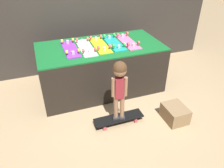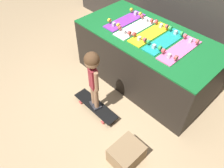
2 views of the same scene
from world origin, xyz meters
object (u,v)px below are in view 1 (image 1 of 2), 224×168
Objects in this scene: skateboard_yellow_on_rack at (100,45)px; skateboard_on_floor at (119,118)px; skateboard_pink_on_rack at (128,41)px; skateboard_white_on_rack at (86,47)px; skateboard_purple_on_rack at (70,48)px; storage_box at (175,113)px; child at (120,80)px; skateboard_teal_on_rack at (114,43)px.

skateboard_on_floor is (-0.04, -0.98, -0.74)m from skateboard_yellow_on_rack.
skateboard_pink_on_rack is (0.47, -0.02, 0.00)m from skateboard_yellow_on_rack.
skateboard_yellow_on_rack is (0.24, 0.03, 0.00)m from skateboard_white_on_rack.
skateboard_pink_on_rack is (0.95, -0.03, 0.00)m from skateboard_purple_on_rack.
skateboard_on_floor is at bearing -66.20° from skateboard_purple_on_rack.
storage_box is at bearing -58.10° from skateboard_yellow_on_rack.
skateboard_white_on_rack is 0.98m from child.
skateboard_teal_on_rack is 1.91× the size of storage_box.
skateboard_yellow_on_rack and skateboard_teal_on_rack have the same top height.
skateboard_teal_on_rack is 1.02m from child.
skateboard_yellow_on_rack is at bearing 87.62° from skateboard_on_floor.
skateboard_teal_on_rack is 1.00× the size of skateboard_pink_on_rack.
skateboard_pink_on_rack is at bearing -1.58° from skateboard_purple_on_rack.
child is (-0.28, -0.98, -0.10)m from skateboard_teal_on_rack.
skateboard_teal_on_rack and skateboard_pink_on_rack have the same top height.
skateboard_purple_on_rack is 1.00× the size of skateboard_pink_on_rack.
child is at bearing -66.20° from skateboard_purple_on_rack.
skateboard_white_on_rack is 1.91× the size of storage_box.
skateboard_teal_on_rack is 1.47m from storage_box.
child is 2.46× the size of storage_box.
skateboard_pink_on_rack is at bearing 0.68° from skateboard_white_on_rack.
skateboard_yellow_on_rack is 0.24m from skateboard_teal_on_rack.
skateboard_pink_on_rack is at bearing -4.50° from skateboard_teal_on_rack.
skateboard_yellow_on_rack is (0.47, -0.01, 0.00)m from skateboard_purple_on_rack.
storage_box is (0.27, -1.17, -0.70)m from skateboard_pink_on_rack.
skateboard_pink_on_rack is 1.91× the size of storage_box.
skateboard_pink_on_rack reaches higher than storage_box.
storage_box reaches higher than skateboard_on_floor.
storage_box is at bearing -77.21° from skateboard_pink_on_rack.
child reaches higher than storage_box.
skateboard_on_floor is (0.43, -0.98, -0.74)m from skateboard_purple_on_rack.
skateboard_white_on_rack is 0.97× the size of skateboard_on_floor.
skateboard_teal_on_rack is at bearing 112.92° from storage_box.
skateboard_purple_on_rack is 1.08m from child.
skateboard_white_on_rack is 0.71m from skateboard_pink_on_rack.
skateboard_yellow_on_rack is at bearing 6.37° from skateboard_white_on_rack.
skateboard_teal_on_rack is at bearing 175.50° from skateboard_pink_on_rack.
skateboard_purple_on_rack is 0.71m from skateboard_teal_on_rack.
skateboard_white_on_rack is 1.00× the size of skateboard_teal_on_rack.
skateboard_yellow_on_rack is 0.98m from child.
skateboard_purple_on_rack is at bearing 127.28° from child.
skateboard_yellow_on_rack is at bearing 177.82° from skateboard_pink_on_rack.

